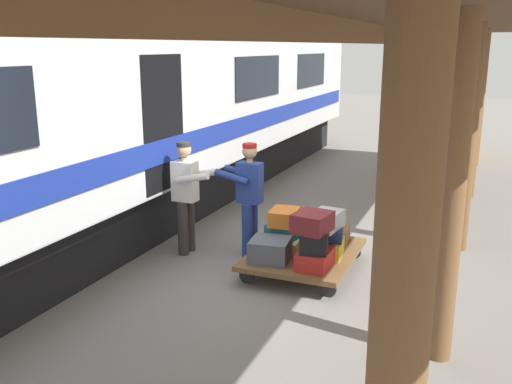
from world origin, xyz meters
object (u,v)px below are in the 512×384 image
Objects in this scene: suitcase_navy_fabric at (328,234)px; suitcase_maroon_trunk at (312,222)px; suitcase_black_hardshell at (314,241)px; suitcase_gray_aluminum at (326,220)px; suitcase_burgundy_valise at (294,230)px; porter_in_overalls at (248,195)px; luggage_cart at (304,254)px; suitcase_yellow_case at (326,247)px; train_car at (81,112)px; suitcase_brown_leather at (335,236)px; suitcase_cream_canvas at (283,243)px; suitcase_slate_roller at (270,250)px; porter_by_door at (186,194)px; suitcase_orange_carryall at (284,217)px; suitcase_red_plastic at (315,259)px; suitcase_teal_softside at (284,230)px; baggage_tug at (448,131)px.

suitcase_maroon_trunk is at bearing 81.41° from suitcase_navy_fabric.
suitcase_gray_aluminum reaches higher than suitcase_black_hardshell.
porter_in_overalls is (0.64, 0.22, 0.53)m from suitcase_burgundy_valise.
luggage_cart is 0.35m from suitcase_yellow_case.
suitcase_burgundy_valise is at bearing -172.43° from train_car.
suitcase_black_hardshell reaches higher than suitcase_brown_leather.
suitcase_cream_canvas is 0.84m from suitcase_black_hardshell.
suitcase_slate_roller is at bearing 90.00° from suitcase_burgundy_valise.
porter_by_door reaches higher than suitcase_gray_aluminum.
train_car is at bearing -1.14° from suitcase_gray_aluminum.
suitcase_maroon_trunk reaches higher than suitcase_orange_carryall.
suitcase_maroon_trunk reaches higher than luggage_cart.
luggage_cart is at bearing 122.51° from suitcase_burgundy_valise.
suitcase_slate_roller is 0.59m from suitcase_orange_carryall.
suitcase_gray_aluminum is 1.16× the size of suitcase_maroon_trunk.
suitcase_black_hardshell is 0.25m from suitcase_maroon_trunk.
luggage_cart is at bearing -7.08° from suitcase_gray_aluminum.
suitcase_gray_aluminum is at bearing 139.71° from suitcase_burgundy_valise.
train_car is at bearing -7.67° from suitcase_black_hardshell.
suitcase_cream_canvas is at bearing -39.23° from suitcase_black_hardshell.
suitcase_yellow_case is (-4.03, 0.04, -1.67)m from train_car.
suitcase_cream_canvas is 1.63m from porter_by_door.
luggage_cart is 3.56× the size of suitcase_black_hardshell.
suitcase_brown_leather is at bearing -90.00° from suitcase_red_plastic.
suitcase_cream_canvas is at bearing 0.00° from suitcase_yellow_case.
porter_by_door is at bearing 0.07° from suitcase_orange_carryall.
suitcase_burgundy_valise is 1.04× the size of suitcase_red_plastic.
porter_in_overalls reaches higher than suitcase_burgundy_valise.
train_car reaches higher than suitcase_burgundy_valise.
train_car reaches higher than suitcase_cream_canvas.
suitcase_orange_carryall reaches higher than luggage_cart.
suitcase_red_plastic is at bearing 167.18° from porter_by_door.
suitcase_navy_fabric is (-0.64, 0.05, 0.04)m from suitcase_teal_softside.
suitcase_slate_roller is 0.30× the size of porter_by_door.
luggage_cart is 0.61m from suitcase_brown_leather.
train_car is 11.79× the size of luggage_cart.
luggage_cart is 3.72× the size of suitcase_maroon_trunk.
suitcase_teal_softside reaches higher than suitcase_slate_roller.
suitcase_orange_carryall is at bearing -42.67° from suitcase_maroon_trunk.
porter_by_door reaches higher than luggage_cart.
baggage_tug reaches higher than suitcase_yellow_case.
train_car is at bearing -0.69° from suitcase_orange_carryall.
suitcase_red_plastic reaches higher than luggage_cart.
suitcase_slate_roller is (0.31, 0.49, 0.19)m from luggage_cart.
suitcase_burgundy_valise reaches higher than luggage_cart.
suitcase_slate_roller is at bearing 171.06° from train_car.
suitcase_teal_softside reaches higher than suitcase_brown_leather.
suitcase_orange_carryall reaches higher than suitcase_black_hardshell.
suitcase_yellow_case is at bearing -90.00° from suitcase_red_plastic.
suitcase_gray_aluminum reaches higher than suitcase_slate_roller.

